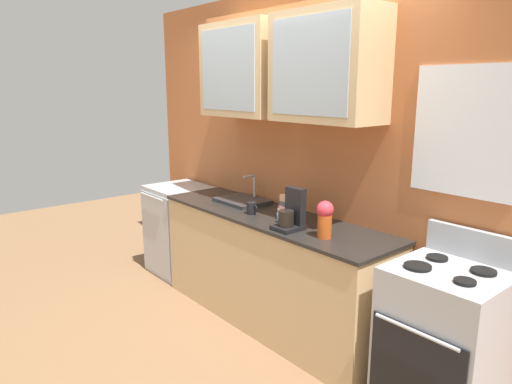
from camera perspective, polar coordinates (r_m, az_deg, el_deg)
name	(u,v)px	position (r m, az deg, el deg)	size (l,w,h in m)	color
ground_plane	(269,320)	(3.98, 1.64, -15.38)	(10.00, 10.00, 0.00)	brown
back_wall_unit	(297,133)	(3.72, 5.07, 7.13)	(4.13, 0.47, 2.64)	#B76638
counter	(270,269)	(3.79, 1.69, -9.36)	(2.17, 0.60, 0.90)	tan
stove_range	(443,344)	(2.97, 21.85, -16.83)	(0.59, 0.60, 1.08)	#ADAFB5
sink_faucet	(243,200)	(4.02, -1.65, -1.00)	(0.43, 0.34, 0.23)	#2D2D30
bowl_stack	(288,208)	(3.53, 3.89, -2.00)	(0.16, 0.16, 0.18)	#8CB7E0
vase	(325,218)	(3.10, 8.41, -3.14)	(0.11, 0.11, 0.25)	#BF4C19
cup_near_sink	(252,208)	(3.65, -0.54, -1.99)	(0.11, 0.07, 0.09)	black
dishwasher	(180,229)	(4.85, -9.32, -4.52)	(0.57, 0.58, 0.90)	#ADAFB5
coffee_maker	(291,214)	(3.27, 4.34, -2.70)	(0.17, 0.20, 0.29)	black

